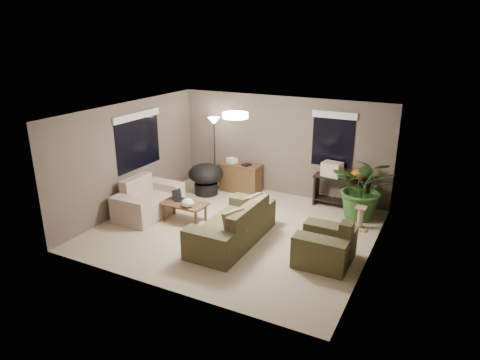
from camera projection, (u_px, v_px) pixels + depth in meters
The scene contains 20 objects.
room_shell at pixel (236, 174), 8.67m from camera, with size 5.50×5.50×5.50m.
main_sofa at pixel (234, 228), 8.46m from camera, with size 0.95×2.20×0.85m.
throw_pillows at pixel (246, 214), 8.23m from camera, with size 0.38×1.40×0.47m.
loveseat at pixel (148, 202), 9.77m from camera, with size 0.90×1.60×0.85m.
armchair at pixel (326, 247), 7.71m from camera, with size 0.95×1.00×0.85m.
coffee_table at pixel (184, 206), 9.39m from camera, with size 1.00×0.55×0.42m.
laptop at pixel (180, 198), 9.51m from camera, with size 0.40×0.26×0.24m.
plastic_bag at pixel (188, 203), 9.12m from camera, with size 0.27×0.24×0.19m, color white.
desk at pixel (240, 178), 11.14m from camera, with size 1.10×0.50×0.75m.
desk_papers at pixel (235, 161), 11.06m from camera, with size 0.73×0.33×0.12m.
console_table at pixel (341, 190), 10.09m from camera, with size 1.30×0.40×0.75m.
pumpkin at pixel (358, 175), 9.80m from camera, with size 0.30×0.30×0.25m, color orange.
cardboard_box at pixel (332, 169), 10.04m from camera, with size 0.44×0.33×0.33m, color beige.
papasan_chair at pixel (206, 177), 10.93m from camera, with size 1.07×1.07×0.80m.
floor_lamp at pixel (214, 129), 10.97m from camera, with size 0.32×0.32×1.91m.
ceiling_fixture at pixel (235, 115), 8.28m from camera, with size 0.50×0.50×0.10m, color white.
houseplant at pixel (364, 194), 9.46m from camera, with size 1.32×1.46×1.14m, color #2D5923.
cat_scratching_post at pixel (360, 219), 9.05m from camera, with size 0.32×0.32×0.50m.
window_left at pixel (138, 131), 9.92m from camera, with size 0.05×1.56×1.33m.
window_back at pixel (334, 130), 10.02m from camera, with size 1.06×0.05×1.33m.
Camera 1 is at (3.84, -7.28, 3.97)m, focal length 32.00 mm.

